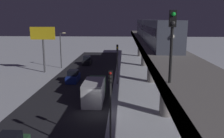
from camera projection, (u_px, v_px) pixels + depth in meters
ground_plane at (98, 114)px, 26.64m from camera, size 240.00×240.00×0.00m
avenue_asphalt at (60, 113)px, 26.85m from camera, size 11.00×99.97×0.01m
elevated_railway at (167, 63)px, 25.08m from camera, size 5.00×99.97×6.84m
subway_train at (151, 29)px, 41.05m from camera, size 2.94×36.87×3.40m
rail_signal at (172, 34)px, 12.95m from camera, size 0.36×0.41×4.00m
sedan_blue_2 at (73, 77)px, 40.33m from camera, size 1.80×4.06×1.97m
sedan_black at (87, 61)px, 55.73m from camera, size 1.80×4.23×1.97m
box_truck at (95, 90)px, 30.90m from camera, size 2.40×7.40×2.80m
traffic_light_near at (110, 98)px, 19.06m from camera, size 0.32×0.44×6.40m
traffic_light_mid at (117, 58)px, 38.17m from camera, size 0.32×0.44×6.40m
commercial_billboard at (43, 38)px, 46.06m from camera, size 4.80×0.36×8.90m
street_lamp_far at (62, 46)px, 50.60m from camera, size 1.35×0.44×7.65m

